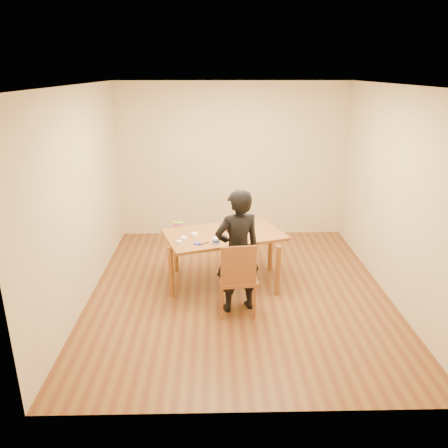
{
  "coord_description": "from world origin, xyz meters",
  "views": [
    {
      "loc": [
        -0.32,
        -5.33,
        2.88
      ],
      "look_at": [
        -0.19,
        0.22,
        0.9
      ],
      "focal_mm": 35.0,
      "sensor_mm": 36.0,
      "label": 1
    }
  ],
  "objects_px": {
    "person": "(238,251)",
    "cake_plate": "(235,229)",
    "cake": "(235,226)",
    "dining_chair": "(238,278)",
    "dining_table": "(224,234)"
  },
  "relations": [
    {
      "from": "dining_chair",
      "to": "person",
      "type": "distance_m",
      "value": 0.34
    },
    {
      "from": "dining_table",
      "to": "cake_plate",
      "type": "bearing_deg",
      "value": 19.18
    },
    {
      "from": "cake",
      "to": "dining_chair",
      "type": "bearing_deg",
      "value": -90.18
    },
    {
      "from": "dining_chair",
      "to": "cake",
      "type": "relative_size",
      "value": 2.13
    },
    {
      "from": "cake_plate",
      "to": "cake",
      "type": "height_order",
      "value": "cake"
    },
    {
      "from": "dining_chair",
      "to": "person",
      "type": "height_order",
      "value": "person"
    },
    {
      "from": "person",
      "to": "cake_plate",
      "type": "bearing_deg",
      "value": -107.96
    },
    {
      "from": "dining_chair",
      "to": "person",
      "type": "xyz_separation_m",
      "value": [
        -0.0,
        0.05,
        0.34
      ]
    },
    {
      "from": "dining_chair",
      "to": "cake_plate",
      "type": "distance_m",
      "value": 0.94
    },
    {
      "from": "dining_chair",
      "to": "cake",
      "type": "xyz_separation_m",
      "value": [
        0.0,
        0.89,
        0.35
      ]
    },
    {
      "from": "cake_plate",
      "to": "cake",
      "type": "bearing_deg",
      "value": 90.0
    },
    {
      "from": "dining_chair",
      "to": "cake",
      "type": "height_order",
      "value": "cake"
    },
    {
      "from": "dining_chair",
      "to": "cake_plate",
      "type": "bearing_deg",
      "value": 83.25
    },
    {
      "from": "cake",
      "to": "person",
      "type": "bearing_deg",
      "value": -90.19
    },
    {
      "from": "cake",
      "to": "dining_table",
      "type": "bearing_deg",
      "value": -142.55
    }
  ]
}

